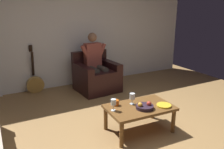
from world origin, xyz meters
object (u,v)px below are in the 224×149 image
at_px(person_seated, 95,61).
at_px(decorative_dish, 164,105).
at_px(candle_jar, 116,103).
at_px(armchair, 96,77).
at_px(wine_glass_far, 113,103).
at_px(wine_glass_near, 132,97).
at_px(fruit_bowl, 145,106).
at_px(coffee_table, 139,110).
at_px(guitar, 35,83).

xyz_separation_m(person_seated, decorative_dish, (-0.16, 2.11, -0.26)).
bearing_deg(candle_jar, armchair, -104.74).
bearing_deg(wine_glass_far, wine_glass_near, -169.60).
height_order(fruit_bowl, decorative_dish, fruit_bowl).
height_order(coffee_table, guitar, guitar).
bearing_deg(fruit_bowl, person_seated, -93.95).
height_order(armchair, wine_glass_far, armchair).
bearing_deg(wine_glass_near, candle_jar, -18.71).
distance_m(armchair, coffee_table, 1.93).
xyz_separation_m(wine_glass_near, fruit_bowl, (-0.07, 0.22, -0.08)).
bearing_deg(candle_jar, wine_glass_far, 50.70).
relative_size(armchair, coffee_table, 0.91).
bearing_deg(armchair, decorative_dish, 89.86).
bearing_deg(armchair, person_seated, -90.00).
height_order(wine_glass_near, fruit_bowl, wine_glass_near).
bearing_deg(candle_jar, fruit_bowl, 136.12).
xyz_separation_m(person_seated, wine_glass_far, (0.57, 1.90, -0.15)).
bearing_deg(coffee_table, candle_jar, -34.33).
xyz_separation_m(guitar, wine_glass_far, (-0.66, 2.33, 0.30)).
bearing_deg(wine_glass_far, coffee_table, 172.52).
xyz_separation_m(wine_glass_far, decorative_dish, (-0.73, 0.21, -0.11)).
xyz_separation_m(armchair, person_seated, (0.00, -0.03, 0.36)).
bearing_deg(wine_glass_near, guitar, -65.82).
distance_m(coffee_table, fruit_bowl, 0.13).
relative_size(armchair, person_seated, 0.71).
height_order(person_seated, guitar, person_seated).
distance_m(fruit_bowl, candle_jar, 0.43).
bearing_deg(decorative_dish, guitar, -61.33).
distance_m(person_seated, decorative_dish, 2.14).
bearing_deg(decorative_dish, armchair, -85.72).
xyz_separation_m(decorative_dish, candle_jar, (0.61, -0.36, 0.03)).
distance_m(wine_glass_far, fruit_bowl, 0.46).
relative_size(armchair, candle_jar, 9.47).
bearing_deg(guitar, fruit_bowl, 113.73).
distance_m(coffee_table, guitar, 2.62).
relative_size(person_seated, wine_glass_near, 7.39).
distance_m(armchair, wine_glass_far, 1.96).
relative_size(guitar, candle_jar, 10.87).
bearing_deg(candle_jar, person_seated, -104.40).
relative_size(fruit_bowl, decorative_dish, 1.19).
bearing_deg(coffee_table, person_seated, -94.72).
distance_m(wine_glass_far, decorative_dish, 0.77).
xyz_separation_m(armchair, coffee_table, (0.16, 1.92, 0.04)).
bearing_deg(person_seated, coffee_table, 80.87).
relative_size(wine_glass_near, wine_glass_far, 0.99).
bearing_deg(coffee_table, decorative_dish, 153.19).
bearing_deg(decorative_dish, candle_jar, -30.53).
bearing_deg(guitar, wine_glass_far, 105.92).
relative_size(coffee_table, guitar, 0.96).
bearing_deg(wine_glass_near, fruit_bowl, 108.82).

